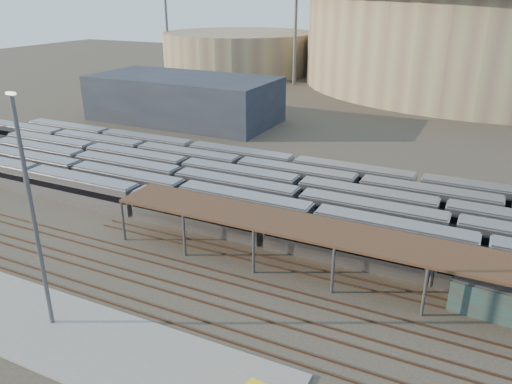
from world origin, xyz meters
name	(u,v)px	position (x,y,z in m)	size (l,w,h in m)	color
ground	(175,259)	(0.00, 0.00, 0.00)	(420.00, 420.00, 0.00)	#383026
apron	(32,321)	(-5.00, -15.00, 0.10)	(50.00, 9.00, 0.20)	gray
subway_trains	(263,192)	(2.15, 18.50, 1.80)	(127.33, 23.90, 3.60)	#AEAEB3
inspection_shed	(386,245)	(22.00, 4.00, 4.98)	(60.30, 6.00, 5.30)	#545458
empty_tracks	(147,280)	(0.00, -5.00, 0.09)	(170.00, 9.62, 0.18)	#4C3323
stadium	(495,30)	(25.00, 140.00, 16.47)	(124.00, 124.00, 32.50)	gray
secondary_arena	(240,52)	(-60.00, 130.00, 7.00)	(56.00, 56.00, 14.00)	gray
service_building	(184,99)	(-35.00, 55.00, 5.00)	(42.00, 20.00, 10.00)	#1E232D
floodlight_0	(296,17)	(-30.00, 110.00, 20.65)	(4.00, 1.00, 38.40)	#545458
floodlight_1	(166,12)	(-85.00, 120.00, 20.65)	(4.00, 1.00, 38.40)	#545458
floodlight_3	(396,12)	(-10.00, 160.00, 20.65)	(4.00, 1.00, 38.40)	#545458
yard_light_pole	(33,217)	(-3.13, -14.41, 10.51)	(0.80, 0.36, 20.45)	#545458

